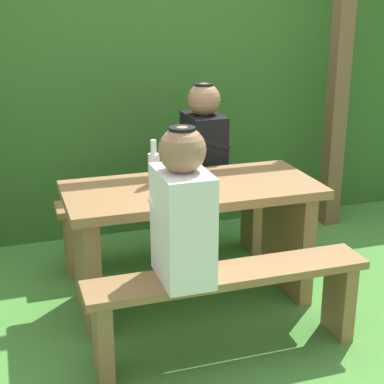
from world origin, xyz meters
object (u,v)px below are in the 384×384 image
bench_far (165,215)px  bottle_left (196,171)px  drinking_glass (176,177)px  person_white_shirt (182,211)px  person_black_coat (204,143)px  bottle_right (154,167)px  picnic_table (192,223)px  bench_near (229,295)px

bench_far → bottle_left: (0.00, -0.64, 0.49)m
drinking_glass → person_white_shirt: bearing=-103.7°
person_black_coat → bottle_left: person_black_coat is taller
bottle_left → drinking_glass: bearing=122.9°
person_black_coat → bottle_right: size_ratio=2.88×
picnic_table → person_black_coat: 0.70m
drinking_glass → bottle_right: size_ratio=0.34×
bottle_right → bench_near: bearing=-74.1°
bench_near → bench_far: (0.00, 1.15, 0.00)m
bench_near → bottle_right: bearing=105.9°
drinking_glass → bench_far: bearing=81.5°
bench_near → drinking_glass: 0.76m
bench_near → bottle_left: (0.00, 0.51, 0.49)m
person_white_shirt → bottle_right: person_white_shirt is taller
bench_far → bottle_right: 0.71m
picnic_table → bottle_right: (-0.19, 0.09, 0.32)m
person_white_shirt → picnic_table: bearing=68.0°
bench_near → bottle_right: 0.84m
picnic_table → bench_near: 0.60m
person_white_shirt → person_black_coat: same height
bench_far → person_white_shirt: person_white_shirt is taller
picnic_table → bottle_left: bottle_left is taller
picnic_table → bench_far: picnic_table is taller
person_white_shirt → person_black_coat: (0.50, 1.14, 0.00)m
bench_near → person_black_coat: size_ratio=1.95×
bench_near → drinking_glass: size_ratio=16.48×
bench_near → bottle_left: 0.70m
bench_near → bottle_left: bearing=89.9°
bench_near → person_black_coat: bearing=77.0°
drinking_glass → bottle_right: 0.13m
bench_far → drinking_glass: bearing=-98.5°
person_white_shirt → bottle_left: (0.23, 0.50, 0.02)m
person_white_shirt → bottle_left: 0.55m
bench_far → person_white_shirt: bearing=-101.4°
bench_near → person_white_shirt: (-0.23, 0.00, 0.46)m
person_white_shirt → bench_far: bearing=78.6°
picnic_table → bench_near: picnic_table is taller
picnic_table → bottle_right: size_ratio=5.59×
picnic_table → bench_near: (0.00, -0.57, -0.16)m
bench_far → bottle_right: size_ratio=5.59×
person_white_shirt → drinking_glass: bearing=76.3°
person_black_coat → bottle_left: bearing=-112.5°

